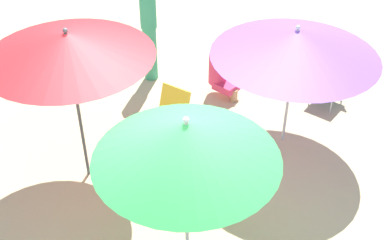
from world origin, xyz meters
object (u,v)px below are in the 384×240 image
(umbrella_purple, at_px, (296,43))
(person_a, at_px, (220,71))
(umbrella_green, at_px, (186,141))
(person_b, at_px, (149,28))
(beach_chair_c, at_px, (229,164))
(beach_chair_a, at_px, (169,113))
(beach_chair_b, at_px, (331,82))
(umbrella_red, at_px, (68,45))

(umbrella_purple, bearing_deg, person_a, 130.34)
(umbrella_green, xyz_separation_m, person_b, (-0.94, 3.81, -0.80))
(beach_chair_c, distance_m, person_b, 2.92)
(umbrella_purple, xyz_separation_m, beach_chair_a, (-1.66, 0.06, -1.24))
(beach_chair_b, bearing_deg, umbrella_purple, -2.79)
(umbrella_red, relative_size, beach_chair_a, 2.80)
(person_a, bearing_deg, umbrella_green, -57.03)
(person_b, bearing_deg, person_a, -47.00)
(umbrella_green, xyz_separation_m, person_a, (0.24, 3.39, -1.31))
(person_a, xyz_separation_m, person_b, (-1.18, 0.42, 0.51))
(beach_chair_b, xyz_separation_m, person_a, (-1.75, 0.03, 0.09))
(beach_chair_b, height_order, person_a, person_a)
(umbrella_green, distance_m, person_a, 3.65)
(umbrella_red, bearing_deg, beach_chair_a, 45.27)
(umbrella_red, xyz_separation_m, beach_chair_c, (1.86, -0.06, -1.59))
(umbrella_purple, xyz_separation_m, beach_chair_c, (-0.77, -0.98, -1.23))
(person_b, bearing_deg, beach_chair_a, -99.81)
(person_a, height_order, person_b, person_b)
(umbrella_green, relative_size, beach_chair_c, 3.11)
(umbrella_red, distance_m, person_b, 2.70)
(beach_chair_a, distance_m, beach_chair_b, 2.66)
(umbrella_green, relative_size, beach_chair_a, 2.64)
(beach_chair_b, xyz_separation_m, beach_chair_c, (-1.57, -2.07, 0.00))
(umbrella_red, height_order, beach_chair_b, umbrella_red)
(umbrella_green, distance_m, beach_chair_b, 4.15)
(umbrella_purple, relative_size, beach_chair_b, 2.89)
(umbrella_green, height_order, beach_chair_a, umbrella_green)
(umbrella_red, bearing_deg, umbrella_purple, 19.34)
(beach_chair_b, bearing_deg, beach_chair_c, -3.65)
(beach_chair_b, distance_m, person_a, 1.75)
(umbrella_red, relative_size, person_b, 1.17)
(beach_chair_c, relative_size, person_b, 0.35)
(umbrella_red, xyz_separation_m, person_b, (0.50, 2.46, -0.98))
(person_a, bearing_deg, person_b, -162.42)
(beach_chair_b, bearing_deg, umbrella_red, -26.08)
(beach_chair_a, xyz_separation_m, beach_chair_b, (2.46, 1.03, 0.00))
(umbrella_green, relative_size, umbrella_red, 0.94)
(beach_chair_a, xyz_separation_m, person_b, (-0.47, 1.48, 0.61))
(umbrella_green, xyz_separation_m, umbrella_red, (-1.43, 1.35, 0.19))
(umbrella_purple, relative_size, beach_chair_a, 2.87)
(umbrella_purple, height_order, beach_chair_b, umbrella_purple)
(beach_chair_b, height_order, beach_chair_c, beach_chair_c)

